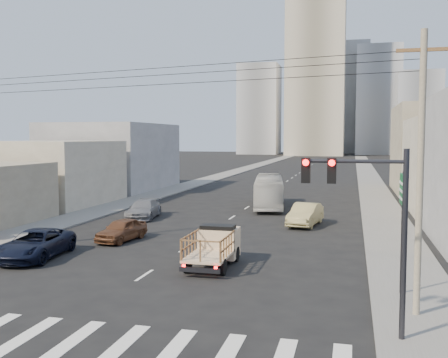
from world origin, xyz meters
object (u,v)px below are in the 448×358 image
at_px(navy_pickup, 35,244).
at_px(green_sign, 402,203).
at_px(sedan_brown, 122,230).
at_px(city_bus, 269,191).
at_px(sedan_grey, 144,209).
at_px(sedan_tan, 305,214).
at_px(traffic_signal, 370,211).
at_px(flatbed_pickup, 214,244).
at_px(utility_pole, 420,171).

height_order(navy_pickup, green_sign, green_sign).
relative_size(sedan_brown, green_sign, 0.80).
xyz_separation_m(sedan_brown, green_sign, (15.63, -7.71, 3.06)).
distance_m(city_bus, sedan_grey, 12.26).
bearing_deg(sedan_brown, green_sign, -17.71).
relative_size(sedan_tan, traffic_signal, 0.80).
distance_m(flatbed_pickup, city_bus, 22.33).
distance_m(sedan_brown, sedan_tan, 13.42).
xyz_separation_m(sedan_tan, sedan_grey, (-12.64, 0.38, -0.07)).
distance_m(sedan_grey, utility_pole, 26.66).
bearing_deg(navy_pickup, city_bus, 63.35).
relative_size(city_bus, utility_pole, 1.04).
bearing_deg(green_sign, sedan_grey, 137.21).
bearing_deg(sedan_tan, sedan_brown, -132.35).
distance_m(sedan_tan, traffic_signal, 21.71).
bearing_deg(green_sign, sedan_tan, 107.82).
xyz_separation_m(flatbed_pickup, sedan_tan, (3.33, 13.15, -0.30)).
relative_size(sedan_brown, traffic_signal, 0.67).
height_order(sedan_brown, traffic_signal, traffic_signal).
height_order(navy_pickup, traffic_signal, traffic_signal).
bearing_deg(sedan_brown, flatbed_pickup, -25.13).
height_order(city_bus, sedan_tan, city_bus).
bearing_deg(sedan_tan, sedan_grey, -172.90).
height_order(sedan_tan, utility_pole, utility_pole).
xyz_separation_m(sedan_grey, utility_pole, (18.16, -19.00, 4.46)).
bearing_deg(green_sign, utility_pole, -82.33).
distance_m(flatbed_pickup, sedan_tan, 13.57).
distance_m(flatbed_pickup, sedan_brown, 8.57).
bearing_deg(flatbed_pickup, utility_pole, -31.69).
xyz_separation_m(navy_pickup, city_bus, (8.75, 22.93, 0.70)).
xyz_separation_m(sedan_brown, utility_pole, (15.97, -10.21, 4.50)).
xyz_separation_m(traffic_signal, green_sign, (1.39, 5.01, -0.34)).
height_order(flatbed_pickup, city_bus, city_bus).
bearing_deg(flatbed_pickup, sedan_brown, 146.33).
relative_size(city_bus, sedan_brown, 2.60).
height_order(traffic_signal, utility_pole, utility_pole).
distance_m(flatbed_pickup, traffic_signal, 11.10).
relative_size(navy_pickup, sedan_brown, 1.34).
relative_size(navy_pickup, sedan_tan, 1.11).
bearing_deg(traffic_signal, green_sign, 74.45).
xyz_separation_m(navy_pickup, green_sign, (18.04, -2.34, 3.00)).
distance_m(sedan_grey, traffic_signal, 27.27).
bearing_deg(sedan_grey, green_sign, -50.68).
bearing_deg(city_bus, flatbed_pickup, -96.63).
height_order(traffic_signal, green_sign, traffic_signal).
distance_m(city_bus, sedan_tan, 10.06).
relative_size(sedan_grey, traffic_signal, 0.83).
xyz_separation_m(flatbed_pickup, sedan_brown, (-7.12, 4.74, -0.41)).
bearing_deg(sedan_tan, traffic_signal, -71.00).
bearing_deg(traffic_signal, sedan_grey, 127.38).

